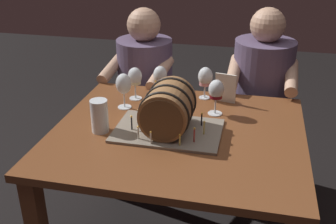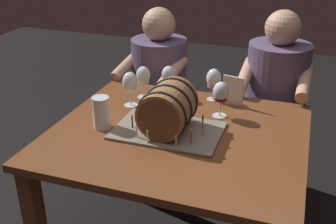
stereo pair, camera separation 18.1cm
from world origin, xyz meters
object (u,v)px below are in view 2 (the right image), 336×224
Objects in this scene: wine_glass_rose at (214,80)px; person_seated_left at (159,101)px; beer_pint at (101,114)px; barrel_cake at (168,111)px; wine_glass_amber at (169,76)px; wine_glass_red at (221,93)px; menu_card at (233,91)px; person_seated_right at (272,114)px; dining_table at (178,153)px; wine_glass_empty at (130,83)px; wine_glass_white at (143,77)px.

person_seated_left is (-0.43, 0.34, -0.33)m from wine_glass_rose.
barrel_cake is at bearing 11.27° from beer_pint.
person_seated_left is at bearing 91.50° from beer_pint.
barrel_cake is at bearing -71.32° from wine_glass_amber.
person_seated_left reaches higher than wine_glass_red.
wine_glass_amber is 0.24m from wine_glass_rose.
wine_glass_red is 0.57m from beer_pint.
menu_card is 0.50m from person_seated_right.
person_seated_right is (0.37, 0.74, -0.08)m from dining_table.
wine_glass_red is at bearing 3.40° from wine_glass_empty.
wine_glass_amber is 0.54m from person_seated_left.
person_seated_left is (-0.32, 0.76, -0.32)m from barrel_cake.
wine_glass_rose reaches higher than dining_table.
wine_glass_rose is at bearing 75.77° from barrel_cake.
wine_glass_red is 0.65m from person_seated_right.
person_seated_right is at bearing 48.39° from wine_glass_rose.
wine_glass_red is 0.98× the size of wine_glass_empty.
wine_glass_rose is 0.63m from beer_pint.
person_seated_right is at bearing 38.84° from wine_glass_empty.
wine_glass_rose is at bearing 14.21° from wine_glass_white.
beer_pint is 0.87m from person_seated_left.
person_seated_left is (-0.54, 0.37, -0.29)m from menu_card.
person_seated_left reaches higher than beer_pint.
beer_pint is (-0.41, -0.48, -0.05)m from wine_glass_rose.
wine_glass_amber reaches higher than dining_table.
wine_glass_white is at bearing -155.70° from wine_glass_amber.
wine_glass_red is 0.16× the size of person_seated_left.
person_seated_right reaches higher than dining_table.
wine_glass_empty reaches higher than wine_glass_white.
person_seated_right reaches higher than wine_glass_rose.
person_seated_left is at bearing 157.41° from menu_card.
wine_glass_red is (0.14, 0.22, 0.24)m from dining_table.
dining_table is at bearing -103.96° from menu_card.
person_seated_left is at bearing -179.99° from person_seated_right.
person_seated_left reaches higher than wine_glass_amber.
dining_table is 0.46m from menu_card.
wine_glass_empty is 0.65m from person_seated_left.
wine_glass_red is 0.20m from wine_glass_rose.
wine_glass_white is at bearing -161.22° from menu_card.
person_seated_right is at bearing 61.81° from barrel_cake.
wine_glass_amber is at bearing 24.30° from wine_glass_white.
wine_glass_rose is (0.07, 0.40, 0.23)m from dining_table.
menu_card is (0.50, 0.18, -0.05)m from wine_glass_empty.
wine_glass_rose is at bearing 8.55° from wine_glass_amber.
dining_table is at bearing -63.71° from person_seated_left.
wine_glass_rose is at bearing 28.99° from wine_glass_empty.
barrel_cake is at bearing -155.76° from dining_table.
menu_card is at bearing 64.39° from dining_table.
person_seated_left is at bearing 116.29° from dining_table.
person_seated_left is at bearing 134.32° from wine_glass_red.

